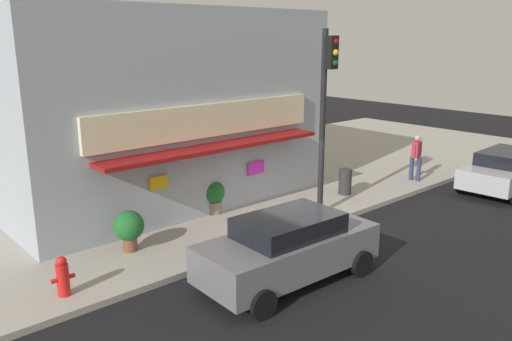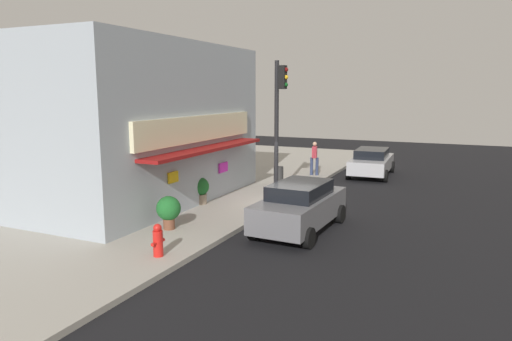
{
  "view_description": "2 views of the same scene",
  "coord_description": "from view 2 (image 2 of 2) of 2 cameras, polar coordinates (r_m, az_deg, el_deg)",
  "views": [
    {
      "loc": [
        -10.64,
        -9.56,
        5.59
      ],
      "look_at": [
        -0.05,
        2.33,
        1.44
      ],
      "focal_mm": 36.31,
      "sensor_mm": 36.0,
      "label": 1
    },
    {
      "loc": [
        -16.99,
        -6.73,
        4.57
      ],
      "look_at": [
        0.26,
        1.2,
        1.37
      ],
      "focal_mm": 33.1,
      "sensor_mm": 36.0,
      "label": 2
    }
  ],
  "objects": [
    {
      "name": "sidewalk",
      "position": [
        21.63,
        -11.65,
        -2.63
      ],
      "size": [
        36.68,
        11.76,
        0.16
      ],
      "primitive_type": "cube",
      "color": "#A39E93",
      "rests_on": "ground_plane"
    },
    {
      "name": "potted_plant_by_doorway",
      "position": [
        18.76,
        -6.78,
        -2.25
      ],
      "size": [
        0.72,
        0.72,
        1.06
      ],
      "color": "gray",
      "rests_on": "sidewalk"
    },
    {
      "name": "potted_plant_by_window",
      "position": [
        15.5,
        -10.52,
        -4.67
      ],
      "size": [
        0.79,
        0.79,
        1.09
      ],
      "color": "brown",
      "rests_on": "sidewalk"
    },
    {
      "name": "ground_plane",
      "position": [
        18.83,
        2.99,
        -4.5
      ],
      "size": [
        55.02,
        55.02,
        0.0
      ],
      "primitive_type": "plane",
      "color": "black"
    },
    {
      "name": "pedestrian",
      "position": [
        25.19,
        7.08,
        1.69
      ],
      "size": [
        0.62,
        0.47,
        1.78
      ],
      "color": "navy",
      "rests_on": "sidewalk"
    },
    {
      "name": "traffic_light",
      "position": [
        19.59,
        2.77,
        7.16
      ],
      "size": [
        0.32,
        0.58,
        5.65
      ],
      "color": "black",
      "rests_on": "sidewalk"
    },
    {
      "name": "trash_can",
      "position": [
        22.31,
        2.74,
        -0.67
      ],
      "size": [
        0.45,
        0.45,
        0.91
      ],
      "primitive_type": "cylinder",
      "color": "#2D2D2D",
      "rests_on": "sidewalk"
    },
    {
      "name": "parked_car_silver",
      "position": [
        26.41,
        13.79,
        1.04
      ],
      "size": [
        4.59,
        2.28,
        1.49
      ],
      "color": "#B7B7BC",
      "rests_on": "ground_plane"
    },
    {
      "name": "fire_hydrant",
      "position": [
        13.12,
        -11.77,
        -8.29
      ],
      "size": [
        0.51,
        0.27,
        0.9
      ],
      "color": "red",
      "rests_on": "sidewalk"
    },
    {
      "name": "corner_building",
      "position": [
        20.47,
        -16.28,
        5.62
      ],
      "size": [
        10.51,
        8.61,
        6.28
      ],
      "color": "#9EA8B2",
      "rests_on": "sidewalk"
    },
    {
      "name": "parked_car_grey",
      "position": [
        15.61,
        5.33,
        -4.27
      ],
      "size": [
        4.48,
        2.18,
        1.63
      ],
      "color": "slate",
      "rests_on": "ground_plane"
    }
  ]
}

